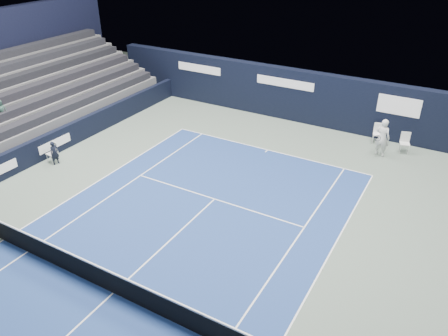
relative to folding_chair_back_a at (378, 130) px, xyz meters
The scene contains 12 objects.
ground 14.61m from the folding_chair_back_a, 108.98° to the right, with size 48.00×48.00×0.00m, color #56675B.
court_surface 16.52m from the folding_chair_back_a, 106.72° to the right, with size 10.97×23.77×0.01m, color navy.
folding_chair_back_a is the anchor object (origin of this frame).
folding_chair_back_b 1.60m from the folding_chair_back_a, 19.98° to the right, with size 0.59×0.58×1.08m.
line_judge_chair 17.05m from the folding_chair_back_a, 142.32° to the right, with size 0.52×0.51×1.05m.
line_judge 16.94m from the folding_chair_back_a, 141.51° to the right, with size 0.44×0.29×1.20m, color black.
court_markings 16.52m from the folding_chair_back_a, 106.72° to the right, with size 11.03×23.83×0.00m.
tennis_net 16.50m from the folding_chair_back_a, 106.72° to the right, with size 12.90×0.10×1.10m.
back_sponsor_wall 4.86m from the folding_chair_back_a, behind, with size 26.00×0.63×3.10m.
side_barrier_left 17.31m from the folding_chair_back_a, 145.40° to the right, with size 0.33×22.00×1.20m.
spectator_stand 20.10m from the folding_chair_back_a, 153.92° to the right, with size 6.00×18.00×6.40m.
tennis_player 1.67m from the folding_chair_back_a, 71.85° to the right, with size 0.81×0.92×1.99m.
Camera 1 is at (8.26, -7.21, 10.39)m, focal length 35.00 mm.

